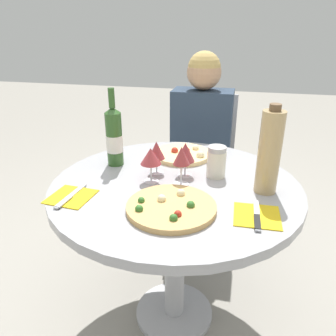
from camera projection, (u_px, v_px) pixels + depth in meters
ground_plane at (174, 314)px, 1.60m from camera, size 12.00×12.00×0.00m
dining_table at (175, 206)px, 1.35m from camera, size 0.99×0.99×0.71m
chair_behind_diner at (202, 167)px, 2.17m from camera, size 0.40×0.40×0.89m
seated_diner at (200, 160)px, 2.00m from camera, size 0.35×0.42×1.16m
pizza_large at (171, 207)px, 1.11m from camera, size 0.31×0.31×0.04m
pizza_small_far at (182, 154)px, 1.56m from camera, size 0.28×0.28×0.05m
wine_bottle at (114, 137)px, 1.43m from camera, size 0.07×0.07×0.34m
tall_carafe at (269, 152)px, 1.18m from camera, size 0.08×0.08×0.33m
sugar_shaker at (216, 162)px, 1.34m from camera, size 0.08×0.08×0.13m
wine_glass_front_left at (151, 157)px, 1.27m from camera, size 0.08×0.08×0.14m
wine_glass_front_right at (181, 157)px, 1.25m from camera, size 0.07×0.07×0.16m
wine_glass_back_right at (185, 153)px, 1.33m from camera, size 0.08×0.08×0.14m
wine_glass_back_left at (156, 151)px, 1.35m from camera, size 0.07×0.07×0.14m
place_setting_left at (71, 197)px, 1.19m from camera, size 0.16×0.19×0.01m
place_setting_right at (257, 216)px, 1.07m from camera, size 0.15×0.19×0.01m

